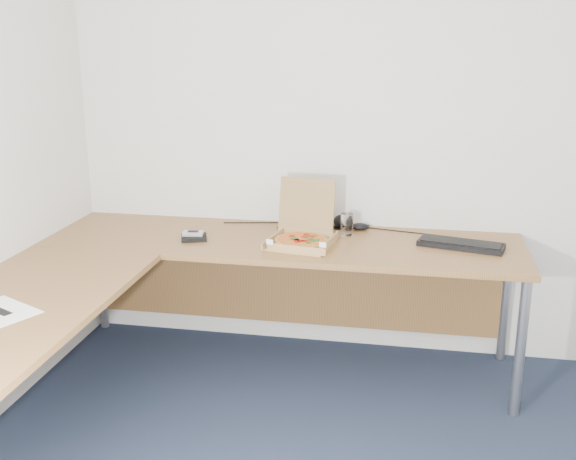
% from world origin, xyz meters
% --- Properties ---
extents(room_shell, '(3.50, 3.50, 2.50)m').
position_xyz_m(room_shell, '(0.00, 0.00, 1.25)').
color(room_shell, silver).
rests_on(room_shell, ground).
extents(desk, '(2.50, 2.20, 0.73)m').
position_xyz_m(desk, '(-0.82, 0.97, 0.70)').
color(desk, brown).
rests_on(desk, ground).
extents(pizza_box, '(0.31, 0.36, 0.31)m').
position_xyz_m(pizza_box, '(-0.39, 1.34, 0.77)').
color(pizza_box, '#AE8650').
rests_on(pizza_box, desk).
extents(drinking_glass, '(0.07, 0.07, 0.12)m').
position_xyz_m(drinking_glass, '(-0.18, 1.55, 0.79)').
color(drinking_glass, white).
rests_on(drinking_glass, desk).
extents(keyboard, '(0.45, 0.25, 0.03)m').
position_xyz_m(keyboard, '(0.42, 1.44, 0.74)').
color(keyboard, black).
rests_on(keyboard, desk).
extents(mouse, '(0.11, 0.08, 0.04)m').
position_xyz_m(mouse, '(-0.11, 1.66, 0.75)').
color(mouse, black).
rests_on(mouse, desk).
extents(wallet, '(0.16, 0.15, 0.02)m').
position_xyz_m(wallet, '(-0.96, 1.31, 0.74)').
color(wallet, black).
rests_on(wallet, desk).
extents(phone, '(0.11, 0.07, 0.02)m').
position_xyz_m(phone, '(-0.97, 1.32, 0.76)').
color(phone, '#B2B5BA').
rests_on(phone, wallet).
extents(paper_sheet, '(0.35, 0.31, 0.00)m').
position_xyz_m(paper_sheet, '(-1.41, 0.25, 0.73)').
color(paper_sheet, white).
rests_on(paper_sheet, desk).
extents(dome_speaker, '(0.10, 0.10, 0.08)m').
position_xyz_m(dome_speaker, '(-0.22, 1.68, 0.77)').
color(dome_speaker, black).
rests_on(dome_speaker, desk).
extents(cable_bundle, '(0.58, 0.12, 0.01)m').
position_xyz_m(cable_bundle, '(-0.32, 1.68, 0.73)').
color(cable_bundle, black).
rests_on(cable_bundle, desk).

